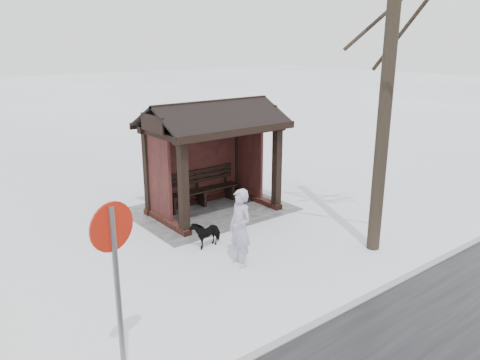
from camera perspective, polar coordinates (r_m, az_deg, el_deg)
The scene contains 7 objects.
ground at distance 13.07m, azimuth -3.16°, elevation -3.88°, with size 120.00×120.00×0.00m, color white.
kerb at distance 9.49m, azimuth 16.76°, elevation -12.82°, with size 120.00×0.15×0.06m, color gray.
trampled_patch at distance 13.22m, azimuth -3.66°, elevation -3.61°, with size 4.20×3.20×0.02m, color gray.
bus_shelter at distance 12.61m, azimuth -3.73°, elevation 5.59°, with size 3.60×2.40×3.09m.
pedestrian at distance 9.75m, azimuth 0.02°, elevation -5.87°, with size 0.61×0.40×1.67m, color #ABA3BF.
dog at distance 10.87m, azimuth -4.19°, elevation -6.43°, with size 0.34×0.75×0.63m, color black.
road_sign at distance 6.35m, azimuth -15.06°, elevation -9.10°, with size 0.65×0.20×2.62m.
Camera 1 is at (6.97, 10.08, 4.55)m, focal length 35.00 mm.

